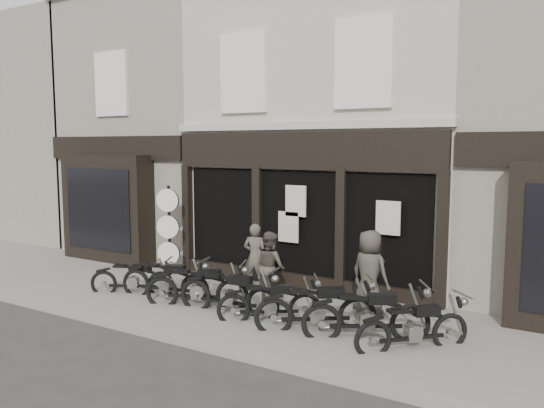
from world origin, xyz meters
The scene contains 18 objects.
ground_plane centered at (0.00, 0.00, 0.00)m, with size 90.00×90.00×0.00m, color #2D2B28.
pavement centered at (0.00, 0.90, 0.06)m, with size 30.00×4.20×0.12m, color slate.
kerb centered at (0.00, -1.25, 0.07)m, with size 30.00×0.25×0.13m, color gray.
central_building centered at (0.00, 5.95, 4.08)m, with size 7.30×6.22×8.34m.
neighbour_left centered at (-6.35, 5.90, 4.04)m, with size 5.60×6.73×8.34m.
filler_left centered at (-14.50, 6.00, 4.10)m, with size 11.00×6.00×8.20m, color gray.
motorcycle_0 centered at (-3.06, 0.42, 0.38)m, with size 1.85×1.17×0.97m.
motorcycle_1 centered at (-2.16, 0.55, 0.43)m, with size 2.21×0.79×1.07m.
motorcycle_2 centered at (-1.11, 0.42, 0.44)m, with size 2.16×1.19×1.10m.
motorcycle_3 centered at (-0.26, 0.40, 0.44)m, with size 2.32×0.63×1.11m.
motorcycle_4 centered at (0.74, 0.40, 0.40)m, with size 1.86×1.36×1.00m.
motorcycle_5 centered at (1.77, 0.39, 0.44)m, with size 2.05×1.55×1.12m.
motorcycle_6 centered at (2.74, 0.49, 0.45)m, with size 2.12×1.45×1.12m.
motorcycle_7 centered at (3.60, 0.40, 0.41)m, with size 1.67×1.69×1.02m.
man_left centered at (-0.75, 2.15, 0.92)m, with size 0.58×0.38×1.60m, color #4A463D.
man_centre centered at (0.06, 1.51, 0.91)m, with size 0.76×0.60×1.57m, color #454138.
man_right centered at (2.29, 1.75, 1.00)m, with size 0.86×0.56×1.75m, color #3B3831.
advert_sign_post centered at (-3.49, 2.15, 1.23)m, with size 0.60×0.39×2.52m.
Camera 1 is at (6.02, -8.38, 3.59)m, focal length 35.00 mm.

